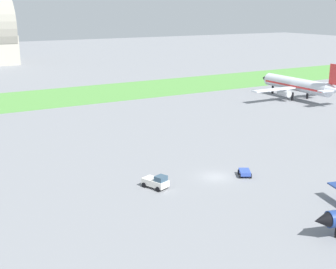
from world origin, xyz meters
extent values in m
plane|color=gray|center=(0.00, 0.00, 0.00)|extent=(600.00, 600.00, 0.00)
cube|color=#549342|center=(0.00, 73.54, 0.04)|extent=(360.00, 28.00, 0.08)
cone|color=black|center=(-1.54, -21.24, 2.24)|extent=(2.30, 2.27, 1.83)
cylinder|color=black|center=(0.26, -21.75, 0.65)|extent=(0.34, 0.34, 1.31)
cylinder|color=silver|center=(54.60, 38.69, 3.92)|extent=(3.98, 22.67, 3.45)
cone|color=black|center=(54.89, 51.24, 3.92)|extent=(3.46, 3.22, 3.38)
cone|color=silver|center=(54.30, 25.51, 4.35)|extent=(3.21, 4.46, 3.11)
cube|color=red|center=(54.60, 38.69, 3.66)|extent=(4.02, 21.42, 0.48)
cube|color=silver|center=(47.06, 38.23, 3.32)|extent=(15.11, 2.55, 0.35)
cube|color=silver|center=(62.12, 37.89, 3.32)|extent=(15.11, 2.55, 0.35)
cylinder|color=#B7BABF|center=(49.77, 38.17, 2.08)|extent=(1.99, 3.81, 1.90)
cylinder|color=#B7BABF|center=(59.41, 37.95, 2.08)|extent=(1.99, 3.81, 1.90)
cube|color=red|center=(54.31, 26.14, 8.16)|extent=(0.48, 2.83, 5.02)
cube|color=silver|center=(52.11, 26.19, 4.27)|extent=(4.44, 1.98, 0.28)
cylinder|color=black|center=(54.82, 48.10, 1.10)|extent=(0.62, 0.62, 2.20)
cylinder|color=black|center=(51.85, 37.18, 1.10)|extent=(0.62, 0.62, 2.20)
cylinder|color=black|center=(57.28, 37.06, 1.10)|extent=(0.62, 0.62, 2.20)
cube|color=#334FB2|center=(3.88, -1.82, 0.62)|extent=(2.51, 2.83, 0.55)
cylinder|color=black|center=(4.10, -2.92, 0.35)|extent=(0.57, 0.73, 0.70)
cylinder|color=black|center=(2.81, -2.16, 0.35)|extent=(0.57, 0.73, 0.70)
cylinder|color=black|center=(4.96, -1.47, 0.35)|extent=(0.57, 0.73, 0.70)
cylinder|color=black|center=(3.67, -0.71, 0.35)|extent=(0.57, 0.73, 0.70)
cube|color=white|center=(-9.73, 0.76, 0.80)|extent=(2.95, 4.00, 0.90)
cube|color=#334C60|center=(-9.37, -0.18, 1.60)|extent=(1.87, 1.74, 0.70)
cylinder|color=black|center=(-8.44, -0.10, 0.35)|extent=(0.48, 0.74, 0.70)
cylinder|color=black|center=(-10.13, -0.73, 0.35)|extent=(0.48, 0.74, 0.70)
cylinder|color=black|center=(-9.33, 2.26, 0.35)|extent=(0.48, 0.74, 0.70)
cylinder|color=black|center=(-11.01, 1.63, 0.35)|extent=(0.48, 0.74, 0.70)
camera|label=1|loc=(-38.50, -52.26, 24.06)|focal=49.98mm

